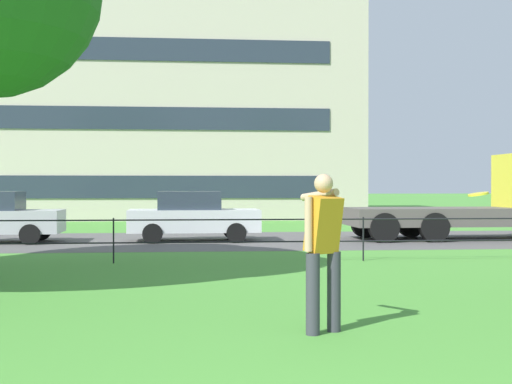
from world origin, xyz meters
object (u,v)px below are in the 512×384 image
person_thrower (323,247)px  frisbee (478,194)px  car_white_center (193,216)px  flatbed_truck_left (495,201)px  apartment_building_background (134,100)px

person_thrower → frisbee: bearing=22.9°
car_white_center → flatbed_truck_left: flatbed_truck_left is taller
apartment_building_background → person_thrower: bearing=-81.1°
person_thrower → car_white_center: 13.24m
person_thrower → flatbed_truck_left: 15.48m
flatbed_truck_left → apartment_building_background: apartment_building_background is taller
frisbee → flatbed_truck_left: flatbed_truck_left is taller
flatbed_truck_left → car_white_center: bearing=-179.8°
person_thrower → apartment_building_background: apartment_building_background is taller
person_thrower → apartment_building_background: 33.93m
person_thrower → car_white_center: size_ratio=0.45×
frisbee → car_white_center: frisbee is taller
car_white_center → frisbee: bearing=-72.5°
frisbee → apartment_building_background: (-7.46, 32.06, 5.27)m
person_thrower → car_white_center: person_thrower is taller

